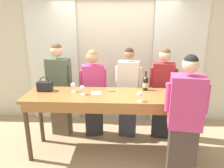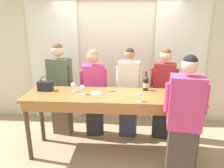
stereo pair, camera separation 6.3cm
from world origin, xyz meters
The scene contains 20 objects.
ground_plane centered at (0.00, 0.00, 0.00)m, with size 18.00×18.00×0.00m, color tan.
wall_back centered at (0.00, 1.36, 1.40)m, with size 12.00×0.06×2.80m.
curtain_panel_left centered at (-1.30, 1.29, 1.34)m, with size 1.05×0.03×2.69m.
curtain_panel_right centered at (1.30, 1.29, 1.34)m, with size 1.05×0.03×2.69m.
tasting_bar centered at (0.00, -0.03, 0.93)m, with size 2.72×0.71×1.04m.
wine_bottle centered at (0.54, 0.24, 1.16)m, with size 0.08×0.08×0.32m.
handbag centered at (-1.10, 0.12, 1.12)m, with size 0.24×0.12×0.24m.
wine_glass_front_left centered at (0.41, -0.27, 1.15)m, with size 0.08×0.08×0.15m.
wine_glass_front_mid centered at (0.90, 0.21, 1.15)m, with size 0.08×0.08×0.15m.
wine_glass_front_right centered at (-0.63, 0.11, 1.15)m, with size 0.08×0.08×0.15m.
wine_glass_center_left centered at (-0.45, -0.02, 1.15)m, with size 0.08×0.08×0.15m.
wine_glass_center_mid centered at (1.11, -0.08, 1.15)m, with size 0.08×0.08×0.15m.
wine_glass_center_right centered at (1.08, -0.25, 1.15)m, with size 0.08×0.08×0.15m.
napkin centered at (-0.25, 0.05, 1.04)m, with size 0.17×0.17×0.00m.
pen centered at (0.00, 0.13, 1.04)m, with size 0.13×0.05×0.01m.
guest_olive_jacket centered at (-1.00, 0.58, 0.92)m, with size 0.52×0.30×1.76m.
guest_pink_top centered at (-0.37, 0.58, 0.87)m, with size 0.50×0.29×1.65m.
guest_cream_sweater centered at (0.27, 0.58, 0.88)m, with size 0.48×0.26×1.69m.
guest_striped_shirt centered at (0.89, 0.58, 0.88)m, with size 0.49×0.29×1.69m.
host_pouring centered at (0.96, -0.65, 0.91)m, with size 0.53×0.33×1.79m.
Camera 2 is at (0.22, -3.19, 2.21)m, focal length 35.00 mm.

